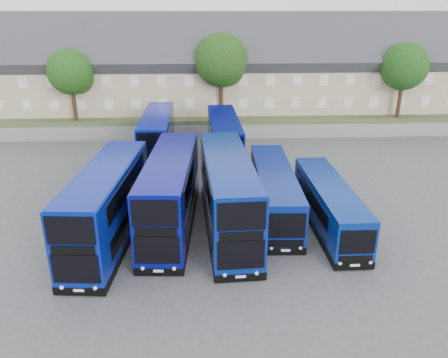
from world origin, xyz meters
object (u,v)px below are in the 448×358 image
dd_front_left (108,206)px  coach_east_a (274,192)px  dd_front_mid (171,194)px  tree_east (405,68)px  tree_mid (222,62)px  tree_far (428,58)px  tree_west (72,73)px

dd_front_left → coach_east_a: 11.34m
dd_front_mid → tree_east: 32.99m
dd_front_mid → tree_mid: (4.31, 22.22, 5.73)m
dd_front_mid → tree_east: (24.31, 21.72, 5.05)m
coach_east_a → tree_mid: bearing=99.4°
dd_front_mid → tree_far: bearing=46.9°
tree_mid → tree_far: 26.80m
dd_front_left → tree_far: 45.95m
dd_front_left → tree_west: size_ratio=1.56×
coach_east_a → tree_east: 27.04m
tree_mid → tree_east: bearing=-1.4°
tree_west → tree_far: (42.00, 7.00, 0.68)m
coach_east_a → tree_far: bearing=51.0°
dd_front_mid → tree_far: tree_far is taller
dd_front_left → tree_east: 36.87m
tree_west → dd_front_mid: bearing=-61.7°
coach_east_a → tree_mid: 21.68m
dd_front_left → tree_mid: (8.05, 23.88, 5.76)m
tree_east → coach_east_a: bearing=-130.8°
dd_front_mid → tree_west: tree_west is taller
dd_front_mid → tree_far: size_ratio=1.40×
dd_front_left → dd_front_mid: bearing=28.4°
coach_east_a → tree_far: (23.25, 27.00, 6.15)m
dd_front_left → tree_west: (-7.95, 23.38, 4.75)m
tree_mid → tree_east: size_ratio=1.12×
tree_west → tree_mid: size_ratio=0.83×
dd_front_mid → coach_east_a: size_ratio=1.02×
tree_west → tree_mid: tree_mid is taller
dd_front_left → tree_far: (34.05, 30.38, 5.42)m
coach_east_a → tree_mid: tree_mid is taller
dd_front_mid → tree_west: 25.11m
tree_west → coach_east_a: bearing=-46.8°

